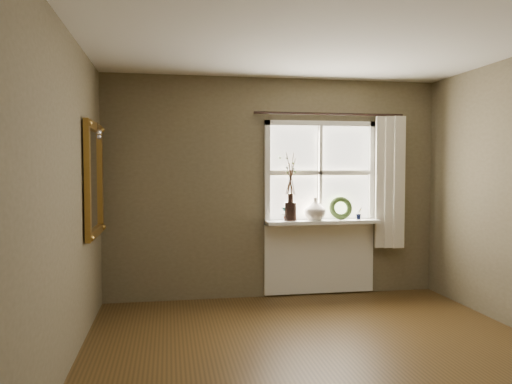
{
  "coord_description": "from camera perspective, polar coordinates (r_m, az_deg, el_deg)",
  "views": [
    {
      "loc": [
        -1.25,
        -3.54,
        1.54
      ],
      "look_at": [
        -0.35,
        1.55,
        1.29
      ],
      "focal_mm": 35.0,
      "sensor_mm": 36.0,
      "label": 1
    }
  ],
  "objects": [
    {
      "name": "floor",
      "position": [
        4.06,
        9.27,
        -19.54
      ],
      "size": [
        4.5,
        4.5,
        0.0
      ],
      "primitive_type": "plane",
      "color": "#432F15",
      "rests_on": "ground"
    },
    {
      "name": "ceiling",
      "position": [
        3.9,
        9.58,
        18.5
      ],
      "size": [
        4.5,
        4.5,
        0.0
      ],
      "primitive_type": "plane",
      "color": "silver",
      "rests_on": "ground"
    },
    {
      "name": "wall_back",
      "position": [
        5.98,
        2.09,
        0.48
      ],
      "size": [
        4.0,
        0.1,
        2.6
      ],
      "primitive_type": "cube",
      "color": "brown",
      "rests_on": "ground"
    },
    {
      "name": "wall_left",
      "position": [
        3.64,
        -22.66,
        -1.21
      ],
      "size": [
        0.1,
        4.5,
        2.6
      ],
      "primitive_type": "cube",
      "color": "brown",
      "rests_on": "ground"
    },
    {
      "name": "window_frame",
      "position": [
        6.05,
        7.34,
        2.19
      ],
      "size": [
        1.36,
        0.06,
        1.24
      ],
      "color": "white",
      "rests_on": "wall_back"
    },
    {
      "name": "window_sill",
      "position": [
        5.98,
        7.61,
        -3.39
      ],
      "size": [
        1.36,
        0.26,
        0.04
      ],
      "primitive_type": "cube",
      "color": "white",
      "rests_on": "wall_back"
    },
    {
      "name": "window_apron",
      "position": [
        6.14,
        7.27,
        -7.37
      ],
      "size": [
        1.36,
        0.04,
        0.88
      ],
      "primitive_type": "cube",
      "color": "white",
      "rests_on": "ground"
    },
    {
      "name": "dark_jug",
      "position": [
        5.86,
        3.96,
        -2.23
      ],
      "size": [
        0.15,
        0.15,
        0.22
      ],
      "primitive_type": "cylinder",
      "rotation": [
        0.0,
        0.0,
        0.03
      ],
      "color": "black",
      "rests_on": "window_sill"
    },
    {
      "name": "cream_vase",
      "position": [
        5.93,
        6.75,
        -1.93
      ],
      "size": [
        0.32,
        0.32,
        0.27
      ],
      "primitive_type": "imported",
      "rotation": [
        0.0,
        0.0,
        0.26
      ],
      "color": "beige",
      "rests_on": "window_sill"
    },
    {
      "name": "wreath",
      "position": [
        6.08,
        9.65,
        -2.1
      ],
      "size": [
        0.29,
        0.16,
        0.29
      ],
      "primitive_type": "torus",
      "rotation": [
        1.36,
        0.0,
        -0.11
      ],
      "color": "#364D22",
      "rests_on": "window_sill"
    },
    {
      "name": "potted_plant_left",
      "position": [
        5.85,
        3.39,
        -2.45
      ],
      "size": [
        0.09,
        0.07,
        0.17
      ],
      "primitive_type": "imported",
      "rotation": [
        0.0,
        0.0,
        -0.03
      ],
      "color": "#364D22",
      "rests_on": "window_sill"
    },
    {
      "name": "potted_plant_right",
      "position": [
        6.12,
        11.7,
        -2.4
      ],
      "size": [
        0.1,
        0.09,
        0.15
      ],
      "primitive_type": "imported",
      "rotation": [
        0.0,
        0.0,
        0.38
      ],
      "color": "#364D22",
      "rests_on": "window_sill"
    },
    {
      "name": "curtain",
      "position": [
        6.26,
        14.96,
        1.08
      ],
      "size": [
        0.36,
        0.12,
        1.59
      ],
      "primitive_type": "cube",
      "color": "beige",
      "rests_on": "wall_back"
    },
    {
      "name": "curtain_rod",
      "position": [
        6.06,
        8.46,
        8.82
      ],
      "size": [
        1.84,
        0.03,
        0.03
      ],
      "primitive_type": "cylinder",
      "rotation": [
        0.0,
        1.57,
        0.0
      ],
      "color": "black",
      "rests_on": "wall_back"
    },
    {
      "name": "gilt_mirror",
      "position": [
        5.11,
        -18.02,
        1.39
      ],
      "size": [
        0.1,
        0.93,
        1.11
      ],
      "color": "white",
      "rests_on": "wall_left"
    }
  ]
}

